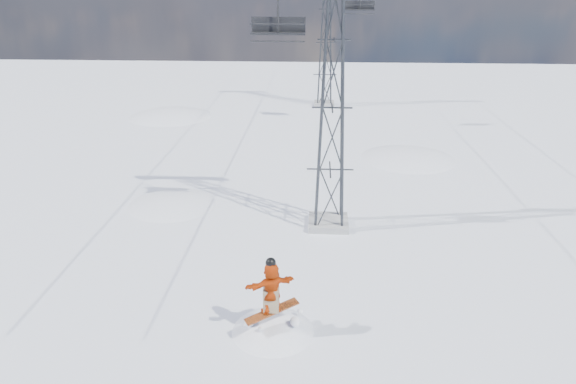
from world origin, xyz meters
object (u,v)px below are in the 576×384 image
object	(u,v)px
lift_tower_near	(332,108)
lift_tower_far	(326,43)
lift_chair_near	(278,27)
snowboarder_jump	(274,371)

from	to	relation	value
lift_tower_near	lift_tower_far	size ratio (longest dim) A/B	1.00
lift_tower_near	lift_chair_near	size ratio (longest dim) A/B	4.38
lift_tower_near	lift_chair_near	bearing A→B (deg)	-164.02
snowboarder_jump	lift_chair_near	size ratio (longest dim) A/B	2.60
lift_tower_near	lift_tower_far	bearing A→B (deg)	90.00
snowboarder_jump	lift_tower_far	bearing A→B (deg)	86.71
lift_tower_near	lift_chair_near	distance (m)	4.01
snowboarder_jump	lift_chair_near	xyz separation A→B (m)	(-0.31, 7.19, 10.39)
lift_tower_far	snowboarder_jump	xyz separation A→B (m)	(-1.89, -32.82, -7.10)
lift_tower_far	lift_chair_near	size ratio (longest dim) A/B	4.38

